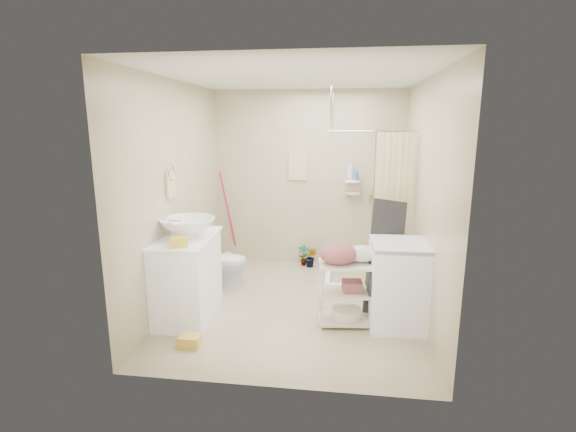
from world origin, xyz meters
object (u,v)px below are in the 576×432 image
object	(u,v)px
laundry_rack	(347,288)
vanity	(188,277)
washing_machine	(400,284)
toilet	(221,261)

from	to	relation	value
laundry_rack	vanity	bearing A→B (deg)	174.40
washing_machine	laundry_rack	xyz separation A→B (m)	(-0.55, -0.07, -0.04)
washing_machine	toilet	bearing A→B (deg)	158.93
washing_machine	vanity	bearing A→B (deg)	-179.32
vanity	laundry_rack	distance (m)	1.75
laundry_rack	washing_machine	bearing A→B (deg)	0.77
vanity	washing_machine	xyz separation A→B (m)	(2.30, 0.08, 0.00)
vanity	toilet	bearing A→B (deg)	78.47
laundry_rack	toilet	bearing A→B (deg)	146.45
washing_machine	laundry_rack	bearing A→B (deg)	-174.48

